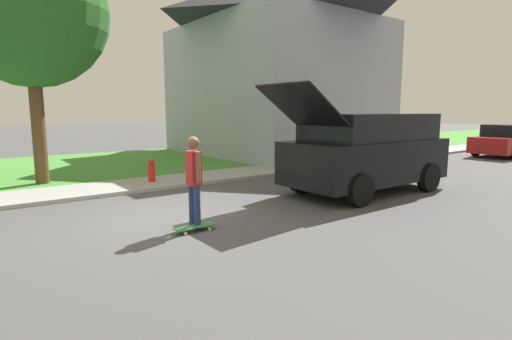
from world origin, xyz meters
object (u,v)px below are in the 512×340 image
object	(u,v)px
suv_parked	(367,151)
skateboarder	(194,178)
skateboard	(195,227)
lawn_tree_near	(29,11)
car_down_street	(508,141)
fire_hydrant	(152,170)

from	to	relation	value
suv_parked	skateboarder	world-z (taller)	suv_parked
suv_parked	skateboard	distance (m)	5.36
skateboarder	lawn_tree_near	bearing A→B (deg)	-166.63
car_down_street	skateboarder	world-z (taller)	skateboarder
skateboard	fire_hydrant	bearing A→B (deg)	166.46
skateboard	fire_hydrant	xyz separation A→B (m)	(-4.73, 1.14, 0.34)
skateboarder	skateboard	xyz separation A→B (m)	(0.15, -0.08, -0.85)
skateboarder	suv_parked	bearing A→B (deg)	92.78
suv_parked	skateboarder	xyz separation A→B (m)	(0.25, -5.17, -0.17)
lawn_tree_near	skateboard	distance (m)	8.08
suv_parked	skateboarder	distance (m)	5.18
suv_parked	fire_hydrant	size ratio (longest dim) A/B	7.96
suv_parked	skateboard	bearing A→B (deg)	-85.65
skateboard	skateboarder	bearing A→B (deg)	151.51
suv_parked	skateboard	world-z (taller)	suv_parked
car_down_street	skateboard	world-z (taller)	car_down_street
lawn_tree_near	suv_parked	bearing A→B (deg)	47.83
skateboarder	fire_hydrant	xyz separation A→B (m)	(-4.58, 1.06, -0.51)
lawn_tree_near	skateboard	world-z (taller)	lawn_tree_near
lawn_tree_near	suv_parked	world-z (taller)	lawn_tree_near
skateboarder	fire_hydrant	distance (m)	4.73
skateboard	fire_hydrant	distance (m)	4.88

